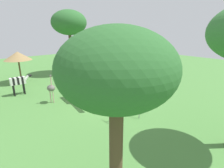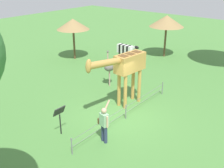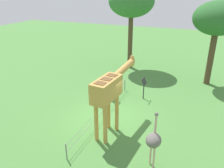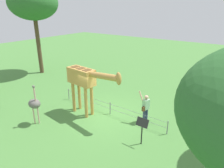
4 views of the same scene
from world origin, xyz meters
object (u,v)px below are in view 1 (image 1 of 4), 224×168
object	(u,v)px
ostrich	(51,88)
info_sign	(115,107)
visitor	(128,97)
zebra	(19,82)
shade_hut_far	(18,56)
tree_west	(69,23)
giraffe	(87,74)
tree_east	(117,72)

from	to	relation	value
ostrich	info_sign	world-z (taller)	ostrich
visitor	zebra	bearing A→B (deg)	-148.79
visitor	info_sign	size ratio (longest dim) A/B	1.34
ostrich	shade_hut_far	bearing A→B (deg)	-177.64
ostrich	info_sign	bearing A→B (deg)	17.82
visitor	tree_west	size ratio (longest dim) A/B	0.23
giraffe	ostrich	world-z (taller)	giraffe
shade_hut_far	info_sign	distance (m)	13.09
zebra	ostrich	bearing A→B (deg)	21.43
info_sign	visitor	bearing A→B (deg)	112.51
visitor	zebra	size ratio (longest dim) A/B	0.98
giraffe	shade_hut_far	size ratio (longest dim) A/B	1.14
info_sign	tree_east	bearing A→B (deg)	-41.75
visitor	info_sign	xyz separation A→B (m)	(0.76, -1.84, 0.05)
zebra	visitor	bearing A→B (deg)	31.21
zebra	info_sign	distance (m)	9.49
zebra	giraffe	bearing A→B (deg)	36.27
shade_hut_far	tree_west	world-z (taller)	tree_west
giraffe	tree_west	size ratio (longest dim) A/B	0.49
giraffe	visitor	world-z (taller)	giraffe
visitor	tree_west	bearing A→B (deg)	169.48
tree_east	info_sign	bearing A→B (deg)	138.25
giraffe	ostrich	distance (m)	2.93
ostrich	info_sign	xyz separation A→B (m)	(5.42, 1.74, -0.23)
giraffe	tree_east	distance (m)	9.18
ostrich	tree_west	size ratio (longest dim) A/B	0.29
zebra	tree_east	bearing A→B (deg)	-1.87
zebra	tree_east	world-z (taller)	tree_east
visitor	ostrich	size ratio (longest dim) A/B	0.79
ostrich	shade_hut_far	distance (m)	7.57
tree_west	visitor	bearing A→B (deg)	-10.52
zebra	tree_west	world-z (taller)	tree_west
info_sign	tree_west	bearing A→B (deg)	162.44
visitor	shade_hut_far	world-z (taller)	shade_hut_far
giraffe	tree_east	size ratio (longest dim) A/B	0.68
shade_hut_far	tree_west	size ratio (longest dim) A/B	0.43
visitor	tree_east	world-z (taller)	tree_east
visitor	ostrich	world-z (taller)	ostrich
visitor	tree_west	xyz separation A→B (m)	(-12.19, 2.26, 5.31)
info_sign	zebra	bearing A→B (deg)	-160.73
tree_east	tree_west	size ratio (longest dim) A/B	0.72
shade_hut_far	visitor	bearing A→B (deg)	17.88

